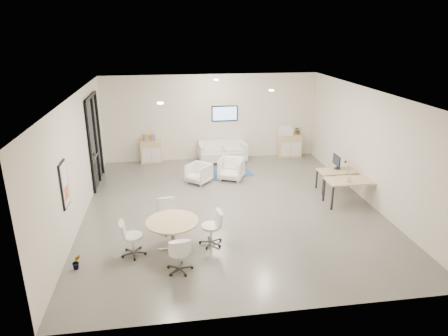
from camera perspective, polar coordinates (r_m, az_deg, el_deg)
name	(u,v)px	position (r m, az deg, el deg)	size (l,w,h in m)	color
room_shell	(231,153)	(10.79, 0.97, 2.16)	(9.60, 10.60, 4.80)	#5F5D57
glass_door	(95,138)	(13.29, -18.00, 4.10)	(0.09, 1.90, 2.85)	black
artwork	(64,185)	(9.45, -21.85, -2.23)	(0.05, 0.54, 1.04)	black
wall_tv	(225,113)	(15.10, 0.09, 7.80)	(0.98, 0.06, 0.58)	black
ceiling_spots	(219,90)	(11.21, -0.71, 11.12)	(3.14, 4.14, 0.03)	#FFEAC6
sideboard_left	(151,152)	(15.10, -10.36, 2.30)	(0.77, 0.40, 0.86)	#DCBD84
sideboard_right	(289,146)	(15.79, 9.34, 3.18)	(0.89, 0.43, 0.89)	#DCBD84
books	(149,138)	(14.95, -10.64, 4.29)	(0.45, 0.14, 0.22)	red
printer	(285,130)	(15.57, 8.73, 5.34)	(0.55, 0.47, 0.37)	white
loveseat	(222,152)	(15.04, -0.25, 2.26)	(1.79, 0.95, 0.65)	white
blue_rug	(226,173)	(13.94, 0.31, -0.67)	(1.68, 1.12, 0.01)	#2C4587
armchair_left	(199,172)	(13.01, -3.64, -0.62)	(0.68, 0.64, 0.70)	white
armchair_right	(231,168)	(13.26, 1.05, 0.04)	(0.77, 0.72, 0.79)	white
desk_rear	(339,172)	(12.75, 16.10, -0.61)	(1.30, 0.69, 0.66)	#DCBD84
desk_front	(351,182)	(11.85, 17.70, -1.98)	(1.42, 0.72, 0.74)	#DCBD84
monitor	(337,162)	(12.77, 15.80, 0.89)	(0.20, 0.50, 0.44)	black
round_table	(172,224)	(9.12, -7.39, -7.96)	(1.19, 1.19, 0.72)	#DCBD84
meeting_chairs	(173,233)	(9.22, -7.33, -9.22)	(2.41, 2.41, 0.82)	white
plant_cabinet	(298,131)	(15.74, 10.57, 5.20)	(0.28, 0.31, 0.24)	#3F7F3F
plant_floor	(77,266)	(9.19, -20.28, -12.95)	(0.18, 0.33, 0.15)	#3F7F3F
cup	(349,180)	(11.63, 17.36, -1.61)	(0.13, 0.10, 0.13)	white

